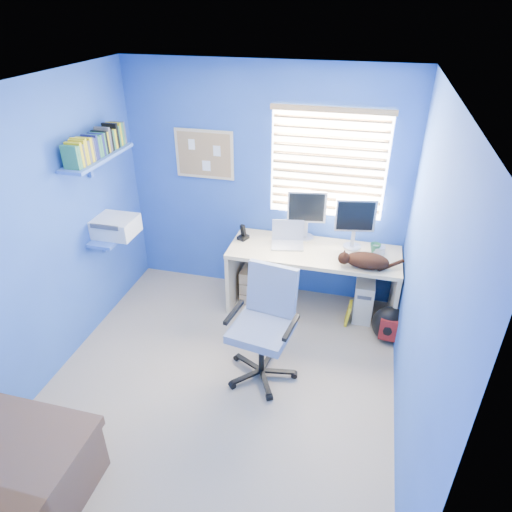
% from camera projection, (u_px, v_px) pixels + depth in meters
% --- Properties ---
extents(floor, '(3.00, 3.20, 0.00)m').
position_uv_depth(floor, '(222.00, 380.00, 4.11)').
color(floor, tan).
rests_on(floor, ground).
extents(ceiling, '(3.00, 3.20, 0.00)m').
position_uv_depth(ceiling, '(207.00, 89.00, 2.85)').
color(ceiling, white).
rests_on(ceiling, wall_back).
extents(wall_back, '(3.00, 0.01, 2.50)m').
position_uv_depth(wall_back, '(265.00, 186.00, 4.82)').
color(wall_back, blue).
rests_on(wall_back, ground).
extents(wall_front, '(3.00, 0.01, 2.50)m').
position_uv_depth(wall_front, '(106.00, 430.00, 2.14)').
color(wall_front, blue).
rests_on(wall_front, ground).
extents(wall_left, '(0.01, 3.20, 2.50)m').
position_uv_depth(wall_left, '(45.00, 238.00, 3.80)').
color(wall_left, blue).
rests_on(wall_left, ground).
extents(wall_right, '(0.01, 3.20, 2.50)m').
position_uv_depth(wall_right, '(421.00, 288.00, 3.16)').
color(wall_right, blue).
rests_on(wall_right, ground).
extents(desk, '(1.74, 0.65, 0.74)m').
position_uv_depth(desk, '(312.00, 281.00, 4.84)').
color(desk, '#CCB57E').
rests_on(desk, floor).
extents(laptop, '(0.37, 0.32, 0.22)m').
position_uv_depth(laptop, '(288.00, 236.00, 4.69)').
color(laptop, silver).
rests_on(laptop, desk).
extents(monitor_left, '(0.41, 0.18, 0.54)m').
position_uv_depth(monitor_left, '(307.00, 215.00, 4.76)').
color(monitor_left, silver).
rests_on(monitor_left, desk).
extents(monitor_right, '(0.42, 0.20, 0.54)m').
position_uv_depth(monitor_right, '(355.00, 224.00, 4.58)').
color(monitor_right, silver).
rests_on(monitor_right, desk).
extents(phone, '(0.13, 0.14, 0.17)m').
position_uv_depth(phone, '(243.00, 232.00, 4.83)').
color(phone, black).
rests_on(phone, desk).
extents(mug, '(0.10, 0.09, 0.10)m').
position_uv_depth(mug, '(375.00, 248.00, 4.60)').
color(mug, '#2D7546').
rests_on(mug, desk).
extents(cd_spindle, '(0.13, 0.13, 0.07)m').
position_uv_depth(cd_spindle, '(379.00, 250.00, 4.60)').
color(cd_spindle, silver).
rests_on(cd_spindle, desk).
extents(cat, '(0.44, 0.27, 0.15)m').
position_uv_depth(cat, '(367.00, 261.00, 4.34)').
color(cat, black).
rests_on(cat, desk).
extents(tower_pc, '(0.20, 0.44, 0.45)m').
position_uv_depth(tower_pc, '(364.00, 296.00, 4.85)').
color(tower_pc, beige).
rests_on(tower_pc, floor).
extents(drawer_boxes, '(0.35, 0.28, 0.41)m').
position_uv_depth(drawer_boxes, '(258.00, 285.00, 5.08)').
color(drawer_boxes, tan).
rests_on(drawer_boxes, floor).
extents(yellow_book, '(0.03, 0.17, 0.24)m').
position_uv_depth(yellow_book, '(348.00, 313.00, 4.76)').
color(yellow_book, yellow).
rests_on(yellow_book, floor).
extents(backpack, '(0.35, 0.27, 0.39)m').
position_uv_depth(backpack, '(389.00, 324.00, 4.49)').
color(backpack, black).
rests_on(backpack, floor).
extents(bed_corner, '(1.02, 0.73, 0.49)m').
position_uv_depth(bed_corner, '(9.00, 470.00, 3.07)').
color(bed_corner, brown).
rests_on(bed_corner, floor).
extents(office_chair, '(0.69, 0.69, 1.03)m').
position_uv_depth(office_chair, '(264.00, 339.00, 4.01)').
color(office_chair, black).
rests_on(office_chair, floor).
extents(window_blinds, '(1.15, 0.05, 1.10)m').
position_uv_depth(window_blinds, '(328.00, 165.00, 4.50)').
color(window_blinds, white).
rests_on(window_blinds, ground).
extents(corkboard, '(0.64, 0.02, 0.52)m').
position_uv_depth(corkboard, '(204.00, 154.00, 4.79)').
color(corkboard, '#CCB57E').
rests_on(corkboard, ground).
extents(wall_shelves, '(0.42, 0.90, 1.05)m').
position_uv_depth(wall_shelves, '(105.00, 187.00, 4.31)').
color(wall_shelves, '#416ED2').
rests_on(wall_shelves, ground).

